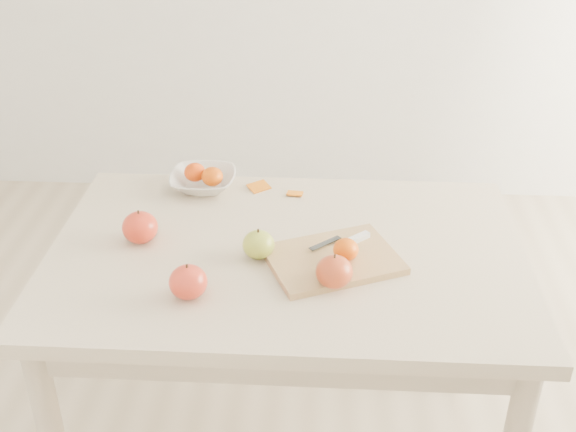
{
  "coord_description": "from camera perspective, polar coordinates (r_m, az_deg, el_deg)",
  "views": [
    {
      "loc": [
        0.09,
        -1.53,
        1.73
      ],
      "look_at": [
        0.0,
        0.05,
        0.82
      ],
      "focal_mm": 45.0,
      "sensor_mm": 36.0,
      "label": 1
    }
  ],
  "objects": [
    {
      "name": "cutting_board",
      "position": [
        1.77,
        3.57,
        -3.45
      ],
      "size": [
        0.37,
        0.33,
        0.02
      ],
      "primitive_type": "cube",
      "rotation": [
        0.0,
        0.0,
        0.41
      ],
      "color": "tan",
      "rests_on": "table"
    },
    {
      "name": "apple_red_e",
      "position": [
        1.67,
        3.67,
        -4.42
      ],
      "size": [
        0.09,
        0.09,
        0.08
      ],
      "primitive_type": "ellipsoid",
      "color": "maroon",
      "rests_on": "table"
    },
    {
      "name": "paring_knife",
      "position": [
        1.82,
        5.06,
        -1.85
      ],
      "size": [
        0.15,
        0.1,
        0.01
      ],
      "color": "white",
      "rests_on": "cutting_board"
    },
    {
      "name": "apple_red_c",
      "position": [
        1.65,
        -7.89,
        -5.19
      ],
      "size": [
        0.09,
        0.09,
        0.08
      ],
      "primitive_type": "ellipsoid",
      "color": "#9F0B0C",
      "rests_on": "table"
    },
    {
      "name": "table",
      "position": [
        1.87,
        -0.09,
        -5.24
      ],
      "size": [
        1.2,
        0.8,
        0.75
      ],
      "color": "beige",
      "rests_on": "ground"
    },
    {
      "name": "bowl_tangerine_far",
      "position": [
        2.08,
        -6.01,
        3.13
      ],
      "size": [
        0.06,
        0.06,
        0.05
      ],
      "primitive_type": "ellipsoid",
      "color": "#D24907",
      "rests_on": "fruit_bowl"
    },
    {
      "name": "bowl_tangerine_near",
      "position": [
        2.12,
        -7.38,
        3.46
      ],
      "size": [
        0.06,
        0.06,
        0.05
      ],
      "primitive_type": "ellipsoid",
      "color": "#D44307",
      "rests_on": "fruit_bowl"
    },
    {
      "name": "orange_peel_a",
      "position": [
        2.11,
        -2.31,
        2.23
      ],
      "size": [
        0.07,
        0.07,
        0.01
      ],
      "primitive_type": "cube",
      "rotation": [
        0.21,
        0.0,
        0.66
      ],
      "color": "#C6610D",
      "rests_on": "table"
    },
    {
      "name": "apple_green",
      "position": [
        1.78,
        -2.34,
        -2.27
      ],
      "size": [
        0.08,
        0.08,
        0.07
      ],
      "primitive_type": "ellipsoid",
      "color": "olive",
      "rests_on": "table"
    },
    {
      "name": "board_tangerine",
      "position": [
        1.74,
        4.59,
        -2.66
      ],
      "size": [
        0.06,
        0.06,
        0.05
      ],
      "primitive_type": "ellipsoid",
      "color": "orange",
      "rests_on": "cutting_board"
    },
    {
      "name": "orange_peel_b",
      "position": [
        2.07,
        0.55,
        1.75
      ],
      "size": [
        0.05,
        0.04,
        0.01
      ],
      "primitive_type": "cube",
      "rotation": [
        -0.14,
        0.0,
        -0.11
      ],
      "color": "orange",
      "rests_on": "table"
    },
    {
      "name": "apple_red_b",
      "position": [
        1.87,
        -11.61,
        -0.89
      ],
      "size": [
        0.09,
        0.09,
        0.08
      ],
      "primitive_type": "ellipsoid",
      "color": "#930208",
      "rests_on": "table"
    },
    {
      "name": "fruit_bowl",
      "position": [
        2.11,
        -6.72,
        2.78
      ],
      "size": [
        0.19,
        0.19,
        0.05
      ],
      "primitive_type": "imported",
      "color": "silver",
      "rests_on": "table"
    }
  ]
}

